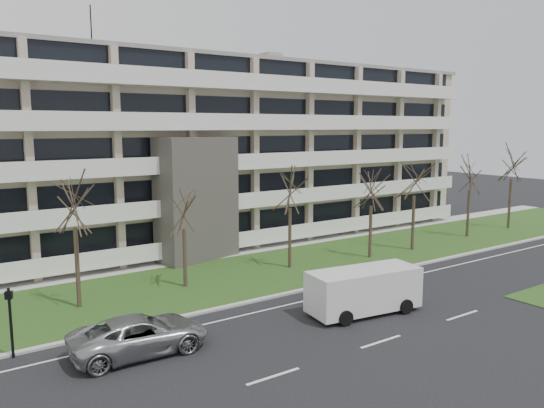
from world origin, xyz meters
TOP-DOWN VIEW (x-y plane):
  - ground at (0.00, 0.00)m, footprint 160.00×160.00m
  - grass_verge at (0.00, 13.00)m, footprint 90.00×10.00m
  - curb at (0.00, 8.00)m, footprint 90.00×0.35m
  - sidewalk at (0.00, 18.50)m, footprint 90.00×2.00m
  - lane_edge_line at (0.00, 6.50)m, footprint 90.00×0.12m
  - apartment_building at (-0.01, 25.32)m, footprint 60.50×15.10m
  - silver_pickup at (-9.52, 5.09)m, footprint 6.06×2.98m
  - blue_sedan at (3.93, 5.95)m, footprint 4.13×1.74m
  - white_van at (2.12, 3.23)m, footprint 6.32×3.14m
  - pedestrian_signal at (-14.16, 7.72)m, footprint 0.36×0.32m
  - tree_2 at (-10.14, 12.55)m, footprint 3.95×3.95m
  - tree_3 at (-3.77, 12.69)m, footprint 3.24×3.24m
  - tree_4 at (4.14, 12.65)m, footprint 3.75×3.75m
  - tree_5 at (10.78, 11.54)m, footprint 3.52×3.52m
  - tree_6 at (15.38, 11.45)m, footprint 3.89×3.89m
  - tree_7 at (23.40, 12.10)m, footprint 3.75×3.75m
  - tree_8 at (29.93, 12.18)m, footprint 4.31×4.31m

SIDE VIEW (x-z plane):
  - ground at x=0.00m, z-range 0.00..0.00m
  - lane_edge_line at x=0.00m, z-range 0.00..0.01m
  - grass_verge at x=0.00m, z-range 0.00..0.06m
  - sidewalk at x=0.00m, z-range 0.00..0.08m
  - curb at x=0.00m, z-range 0.00..0.12m
  - blue_sedan at x=3.93m, z-range 0.00..1.32m
  - silver_pickup at x=-9.52m, z-range 0.00..1.65m
  - white_van at x=2.12m, z-range 0.23..2.58m
  - pedestrian_signal at x=-14.16m, z-range 0.42..3.50m
  - tree_3 at x=-3.77m, z-range 1.79..8.26m
  - tree_5 at x=10.78m, z-range 1.95..8.99m
  - tree_4 at x=4.14m, z-range 2.08..9.59m
  - tree_7 at x=23.40m, z-range 2.08..9.59m
  - tree_6 at x=15.38m, z-range 2.16..9.95m
  - tree_2 at x=-10.14m, z-range 2.19..10.09m
  - tree_8 at x=29.93m, z-range 2.40..11.02m
  - apartment_building at x=-0.01m, z-range -1.76..16.99m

